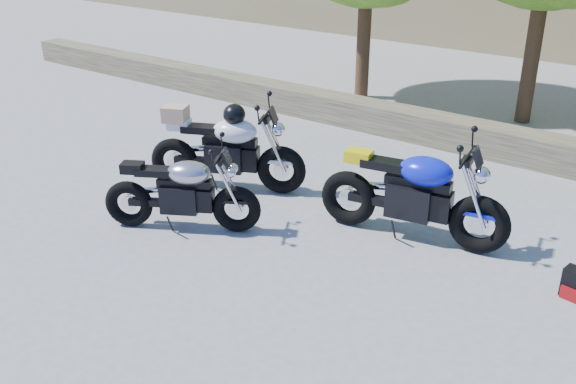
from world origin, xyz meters
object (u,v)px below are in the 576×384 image
object	(u,v)px
backpack	(575,284)
white_bike	(226,148)
blue_bike	(414,195)
silver_bike	(182,193)

from	to	relation	value
backpack	white_bike	bearing A→B (deg)	-169.62
white_bike	blue_bike	world-z (taller)	white_bike
silver_bike	backpack	size ratio (longest dim) A/B	5.54
silver_bike	blue_bike	xyz separation A→B (m)	(2.41, 1.50, 0.09)
blue_bike	backpack	bearing A→B (deg)	-14.98
white_bike	backpack	distance (m)	4.81
blue_bike	backpack	size ratio (longest dim) A/B	7.25
silver_bike	white_bike	distance (m)	1.34
silver_bike	blue_bike	world-z (taller)	blue_bike
white_bike	backpack	world-z (taller)	white_bike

